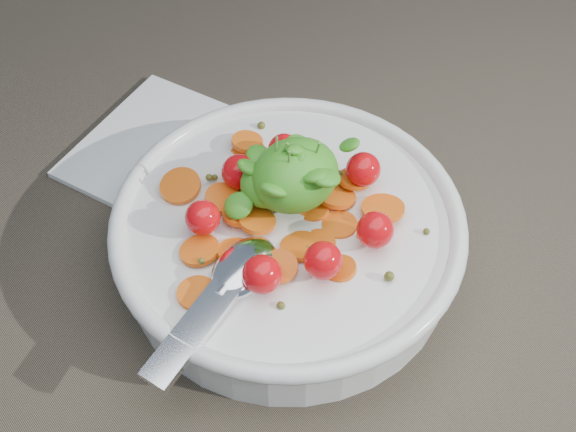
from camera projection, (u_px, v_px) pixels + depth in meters
ground at (257, 274)px, 0.59m from camera, size 6.00×6.00×0.00m
bowl at (288, 234)px, 0.57m from camera, size 0.30×0.28×0.12m
napkin at (162, 148)px, 0.68m from camera, size 0.20×0.19×0.01m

